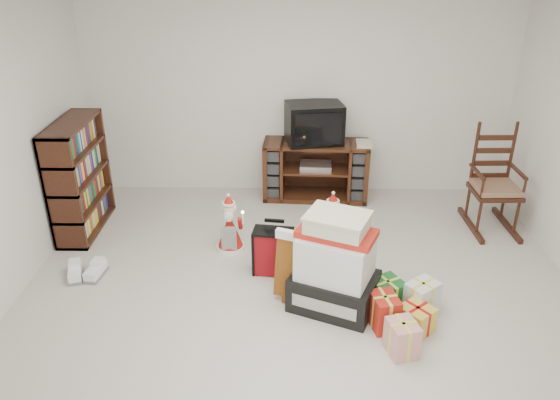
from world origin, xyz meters
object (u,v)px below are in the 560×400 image
object	(u,v)px
red_suitcase	(273,252)
santa_figurine	(332,226)
tv_stand	(316,170)
teddy_bear	(313,280)
bookshelf	(79,179)
sneaker_pair	(86,272)
gift_cluster	(397,312)
rocking_chair	(493,191)
mrs_claus_figurine	(230,229)
crt_television	(314,123)
gift_pile	(335,268)

from	to	relation	value
red_suitcase	santa_figurine	bearing A→B (deg)	48.98
tv_stand	teddy_bear	distance (m)	2.05
teddy_bear	santa_figurine	xyz separation A→B (m)	(0.22, 0.89, 0.06)
bookshelf	red_suitcase	distance (m)	2.25
sneaker_pair	gift_cluster	bearing A→B (deg)	-20.58
bookshelf	gift_cluster	world-z (taller)	bookshelf
rocking_chair	red_suitcase	xyz separation A→B (m)	(-2.34, -1.00, -0.17)
red_suitcase	santa_figurine	size ratio (longest dim) A/B	0.89
mrs_claus_figurine	crt_television	bearing A→B (deg)	55.09
tv_stand	red_suitcase	world-z (taller)	tv_stand
tv_stand	mrs_claus_figurine	world-z (taller)	tv_stand
gift_pile	red_suitcase	size ratio (longest dim) A/B	1.63
tv_stand	rocking_chair	bearing A→B (deg)	-16.53
santa_figurine	crt_television	size ratio (longest dim) A/B	0.86
gift_cluster	teddy_bear	bearing A→B (deg)	151.05
bookshelf	mrs_claus_figurine	distance (m)	1.70
bookshelf	teddy_bear	distance (m)	2.74
crt_television	gift_pile	bearing A→B (deg)	-97.49
santa_figurine	mrs_claus_figurine	bearing A→B (deg)	-175.34
tv_stand	bookshelf	distance (m)	2.66
bookshelf	gift_pile	bearing A→B (deg)	-27.56
gift_pile	mrs_claus_figurine	world-z (taller)	gift_pile
sneaker_pair	santa_figurine	bearing A→B (deg)	7.26
tv_stand	gift_pile	world-z (taller)	gift_pile
mrs_claus_figurine	gift_cluster	bearing A→B (deg)	-38.41
bookshelf	red_suitcase	world-z (taller)	bookshelf
bookshelf	rocking_chair	xyz separation A→B (m)	(4.40, 0.16, -0.18)
tv_stand	bookshelf	xyz separation A→B (m)	(-2.52, -0.83, 0.23)
teddy_bear	sneaker_pair	world-z (taller)	teddy_bear
rocking_chair	santa_figurine	size ratio (longest dim) A/B	1.97
teddy_bear	tv_stand	bearing A→B (deg)	87.15
tv_stand	bookshelf	world-z (taller)	bookshelf
gift_pile	teddy_bear	bearing A→B (deg)	164.87
teddy_bear	gift_cluster	xyz separation A→B (m)	(0.68, -0.38, -0.06)
mrs_claus_figurine	tv_stand	bearing A→B (deg)	53.76
gift_cluster	crt_television	world-z (taller)	crt_television
sneaker_pair	gift_cluster	size ratio (longest dim) A/B	0.47
tv_stand	santa_figurine	distance (m)	1.17
tv_stand	sneaker_pair	world-z (taller)	tv_stand
bookshelf	sneaker_pair	distance (m)	1.13
rocking_chair	santa_figurine	world-z (taller)	rocking_chair
rocking_chair	bookshelf	bearing A→B (deg)	-179.88
bookshelf	gift_cluster	bearing A→B (deg)	-27.18
santa_figurine	crt_television	bearing A→B (deg)	97.50
rocking_chair	crt_television	world-z (taller)	rocking_chair
santa_figurine	mrs_claus_figurine	xyz separation A→B (m)	(-1.03, -0.08, 0.00)
mrs_claus_figurine	gift_cluster	world-z (taller)	mrs_claus_figurine
tv_stand	santa_figurine	size ratio (longest dim) A/B	2.10
bookshelf	rocking_chair	distance (m)	4.40
santa_figurine	sneaker_pair	world-z (taller)	santa_figurine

